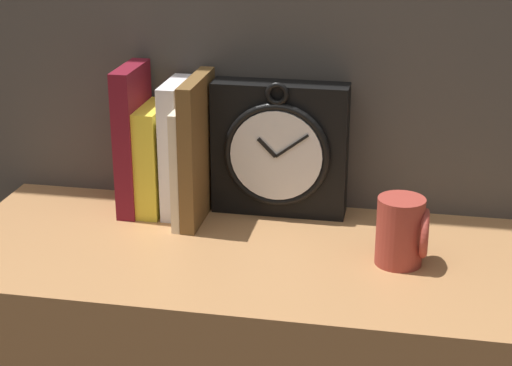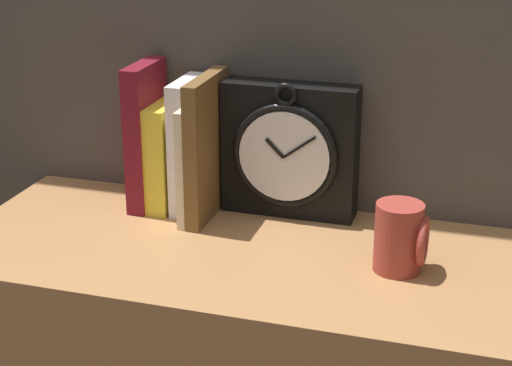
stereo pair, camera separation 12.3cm
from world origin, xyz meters
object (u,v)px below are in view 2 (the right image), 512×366
object	(u,v)px
book_slot2_white	(188,145)
book_slot3_cream	(196,158)
clock	(289,150)
book_slot1_yellow	(167,155)
book_slot4_brown	(207,147)
mug	(402,237)
book_slot0_maroon	(146,135)

from	to	relation	value
book_slot2_white	book_slot3_cream	bearing A→B (deg)	-41.75
clock	book_slot2_white	xyz separation A→B (m)	(-0.17, -0.02, 0.00)
book_slot3_cream	book_slot1_yellow	bearing A→B (deg)	162.68
clock	book_slot4_brown	bearing A→B (deg)	-160.76
book_slot2_white	book_slot4_brown	bearing A→B (deg)	-26.32
book_slot1_yellow	book_slot3_cream	size ratio (longest dim) A/B	0.93
book_slot1_yellow	mug	bearing A→B (deg)	-17.33
book_slot3_cream	book_slot4_brown	world-z (taller)	book_slot4_brown
book_slot4_brown	mug	bearing A→B (deg)	-18.12
book_slot1_yellow	book_slot3_cream	world-z (taller)	book_slot3_cream
book_slot0_maroon	book_slot3_cream	distance (m)	0.10
book_slot1_yellow	book_slot4_brown	bearing A→B (deg)	-13.92
book_slot0_maroon	mug	size ratio (longest dim) A/B	2.40
book_slot4_brown	mug	distance (m)	0.36
clock	mug	size ratio (longest dim) A/B	2.26
book_slot0_maroon	book_slot1_yellow	size ratio (longest dim) A/B	1.36
book_slot1_yellow	book_slot4_brown	world-z (taller)	book_slot4_brown
clock	mug	world-z (taller)	clock
book_slot2_white	mug	size ratio (longest dim) A/B	2.18
book_slot1_yellow	book_slot2_white	size ratio (longest dim) A/B	0.81
book_slot0_maroon	book_slot2_white	world-z (taller)	book_slot0_maroon
book_slot2_white	book_slot3_cream	world-z (taller)	book_slot2_white
book_slot1_yellow	book_slot2_white	world-z (taller)	book_slot2_white
clock	book_slot2_white	bearing A→B (deg)	-171.92
book_slot1_yellow	book_slot3_cream	bearing A→B (deg)	-17.32
book_slot2_white	book_slot4_brown	distance (m)	0.05
book_slot2_white	book_slot4_brown	world-z (taller)	book_slot4_brown
book_slot1_yellow	book_slot0_maroon	bearing A→B (deg)	-175.66
book_slot2_white	book_slot4_brown	xyz separation A→B (m)	(0.04, -0.02, 0.01)
clock	book_slot1_yellow	xyz separation A→B (m)	(-0.21, -0.02, -0.02)
book_slot2_white	clock	bearing A→B (deg)	8.08
book_slot0_maroon	book_slot4_brown	distance (m)	0.11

